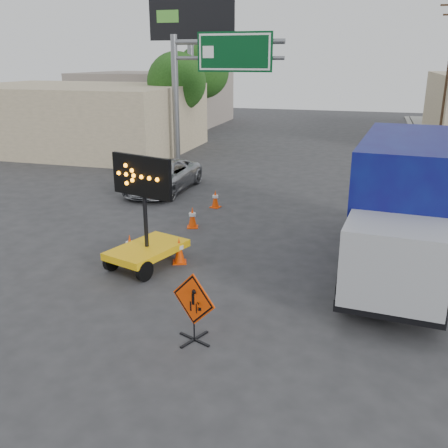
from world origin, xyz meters
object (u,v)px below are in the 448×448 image
at_px(arrow_board, 147,243).
at_px(construction_sign, 194,306).
at_px(pickup_truck, 162,176).
at_px(box_truck, 401,213).

bearing_deg(arrow_board, construction_sign, -34.33).
xyz_separation_m(arrow_board, pickup_truck, (-2.92, 7.90, -0.04)).
distance_m(construction_sign, pickup_truck, 12.50).
distance_m(pickup_truck, box_truck, 11.45).
distance_m(arrow_board, pickup_truck, 8.43).
bearing_deg(box_truck, pickup_truck, 151.93).
xyz_separation_m(pickup_truck, box_truck, (9.62, -6.13, 0.97)).
distance_m(arrow_board, box_truck, 6.99).
relative_size(arrow_board, box_truck, 0.41).
bearing_deg(pickup_truck, box_truck, -31.43).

